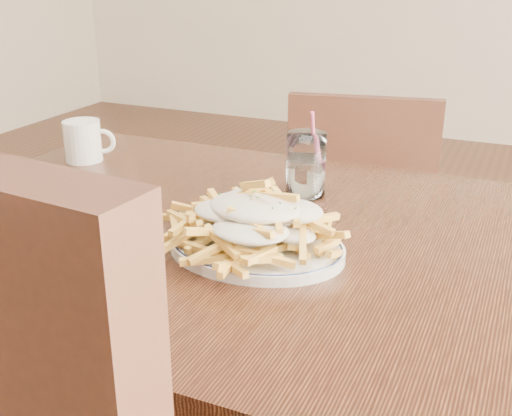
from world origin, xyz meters
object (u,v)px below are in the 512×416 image
at_px(water_glass, 306,168).
at_px(chair_far, 360,217).
at_px(fries_plate, 256,247).
at_px(coffee_mug, 84,141).
at_px(loaded_fries, 256,215).
at_px(table, 262,276).

bearing_deg(water_glass, chair_far, 94.56).
bearing_deg(fries_plate, water_glass, 93.96).
bearing_deg(fries_plate, chair_far, 94.38).
xyz_separation_m(fries_plate, coffee_mug, (-0.51, 0.26, 0.03)).
distance_m(chair_far, fries_plate, 0.91).
distance_m(fries_plate, loaded_fries, 0.05).
bearing_deg(water_glass, coffee_mug, 179.57).
xyz_separation_m(fries_plate, loaded_fries, (0.00, -0.00, 0.05)).
bearing_deg(loaded_fries, chair_far, 94.38).
xyz_separation_m(table, water_glass, (0.00, 0.19, 0.13)).
xyz_separation_m(table, loaded_fries, (0.02, -0.07, 0.14)).
bearing_deg(fries_plate, table, 106.92).
xyz_separation_m(water_glass, coffee_mug, (-0.49, 0.00, -0.01)).
bearing_deg(coffee_mug, fries_plate, -27.25).
height_order(water_glass, coffee_mug, water_glass).
distance_m(loaded_fries, water_glass, 0.26).
relative_size(table, fries_plate, 3.77).
distance_m(fries_plate, coffee_mug, 0.58).
bearing_deg(fries_plate, coffee_mug, 152.75).
height_order(fries_plate, coffee_mug, coffee_mug).
bearing_deg(loaded_fries, water_glass, 93.96).
height_order(loaded_fries, coffee_mug, loaded_fries).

